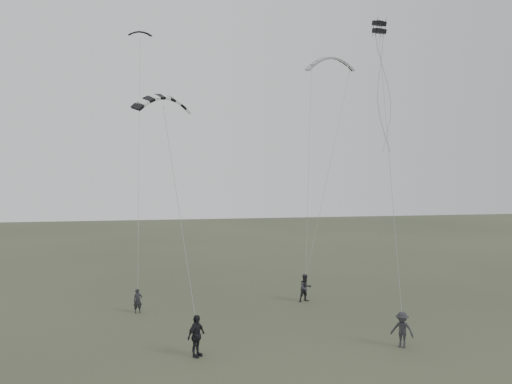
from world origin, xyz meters
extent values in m
plane|color=#3A412C|center=(0.00, 0.00, 0.00)|extent=(140.00, 140.00, 0.00)
imported|color=#222227|center=(-6.25, 5.83, 0.74)|extent=(0.60, 0.46, 1.48)
imported|color=#28272D|center=(4.65, 6.54, 0.91)|extent=(1.04, 0.90, 1.83)
imported|color=black|center=(-3.25, -2.25, 0.98)|extent=(1.13, 1.16, 1.95)
imported|color=#2A292E|center=(6.78, -2.89, 0.87)|extent=(1.27, 1.24, 1.75)
camera|label=1|loc=(-4.83, -25.33, 8.49)|focal=35.00mm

